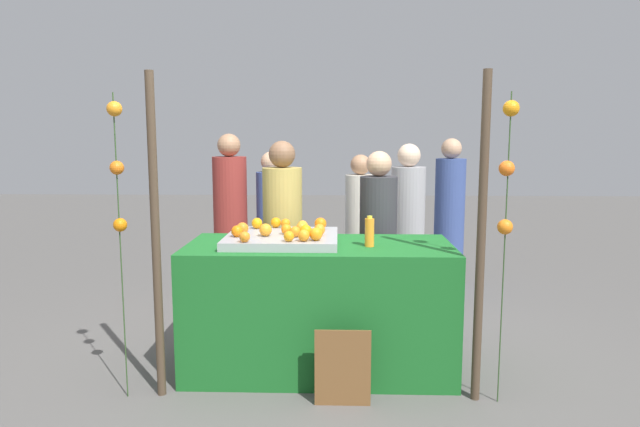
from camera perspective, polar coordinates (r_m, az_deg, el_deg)
The scene contains 33 objects.
ground_plane at distance 4.32m, azimuth -0.07°, elevation -15.28°, with size 24.00×24.00×0.00m, color #565451.
stall_counter at distance 4.16m, azimuth -0.07°, elevation -9.39°, with size 1.90×0.85×0.93m, color #196023.
orange_tray at distance 4.10m, azimuth -3.83°, elevation -2.53°, with size 0.80×0.71×0.06m, color #9EA0A5.
orange_0 at distance 4.29m, azimuth 0.09°, elevation -1.03°, with size 0.09×0.09×0.09m, color orange.
orange_1 at distance 4.36m, azimuth -6.37°, elevation -0.98°, with size 0.08×0.08×0.08m, color orange.
orange_2 at distance 4.09m, azimuth -3.42°, elevation -1.60°, with size 0.08×0.08×0.08m, color orange.
orange_3 at distance 3.85m, azimuth -0.41°, elevation -2.09°, with size 0.09×0.09×0.09m, color orange.
orange_4 at distance 4.03m, azimuth -5.51°, elevation -1.66°, with size 0.09×0.09×0.09m, color orange.
orange_5 at distance 3.82m, azimuth -1.65°, elevation -2.23°, with size 0.08×0.08×0.08m, color orange.
orange_6 at distance 4.37m, azimuth -3.49°, elevation -1.00°, with size 0.07×0.07×0.07m, color orange.
orange_7 at distance 3.82m, azimuth -3.15°, elevation -2.32°, with size 0.07×0.07×0.07m, color orange.
orange_8 at distance 4.12m, azimuth -7.83°, elevation -1.50°, with size 0.09×0.09×0.09m, color orange.
orange_9 at distance 4.06m, azimuth -0.08°, elevation -1.63°, with size 0.08×0.08×0.08m, color orange.
orange_10 at distance 4.03m, azimuth -8.37°, elevation -1.77°, with size 0.08×0.08×0.08m, color orange.
orange_11 at distance 4.40m, azimuth -4.48°, elevation -0.92°, with size 0.08×0.08×0.08m, color orange.
orange_12 at distance 4.17m, azimuth -1.89°, elevation -1.41°, with size 0.08×0.08×0.08m, color orange.
orange_13 at distance 3.98m, azimuth -2.53°, elevation -1.85°, with size 0.08×0.08×0.08m, color orange.
orange_14 at distance 3.99m, azimuth -1.44°, elevation -1.76°, with size 0.09×0.09×0.09m, color orange.
orange_15 at distance 3.82m, azimuth -7.61°, elevation -2.35°, with size 0.07×0.07×0.07m, color orange.
orange_16 at distance 4.23m, azimuth -1.76°, elevation -1.24°, with size 0.08×0.08×0.08m, color orange.
juice_bottle at distance 3.96m, azimuth 5.02°, elevation -1.88°, with size 0.07×0.07×0.22m.
chalkboard_sign at distance 3.70m, azimuth 2.30°, elevation -15.35°, with size 0.35×0.03×0.51m.
vendor_left at distance 4.81m, azimuth -3.77°, elevation -3.25°, with size 0.33×0.33×1.66m.
vendor_right at distance 4.84m, azimuth 5.85°, elevation -3.70°, with size 0.31×0.31×1.57m.
crowd_person_0 at distance 5.77m, azimuth 4.05°, elevation -2.07°, with size 0.30×0.30×1.51m.
crowd_person_1 at distance 6.51m, azimuth 12.91°, elevation -0.45°, with size 0.33×0.33×1.67m.
crowd_person_2 at distance 5.51m, azimuth 8.80°, elevation -2.08°, with size 0.33×0.33×1.62m.
crowd_person_3 at distance 5.82m, azimuth -4.87°, elevation -1.86°, with size 0.31×0.31×1.54m.
crowd_person_4 at distance 5.86m, azimuth -9.00°, elevation -1.04°, with size 0.34×0.34×1.72m.
canopy_post_left at distance 3.75m, azimuth -16.24°, elevation -2.44°, with size 0.06×0.06×2.10m, color #473828.
canopy_post_right at distance 3.68m, azimuth 15.94°, elevation -2.63°, with size 0.06×0.06×2.10m, color #473828.
garland_strand_left at distance 3.73m, azimuth -19.78°, elevation 4.37°, with size 0.09×0.10×1.96m.
garland_strand_right at distance 3.63m, azimuth 18.39°, elevation 4.18°, with size 0.11×0.11×1.96m.
Camera 1 is at (0.13, -3.97, 1.70)m, focal length 31.73 mm.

